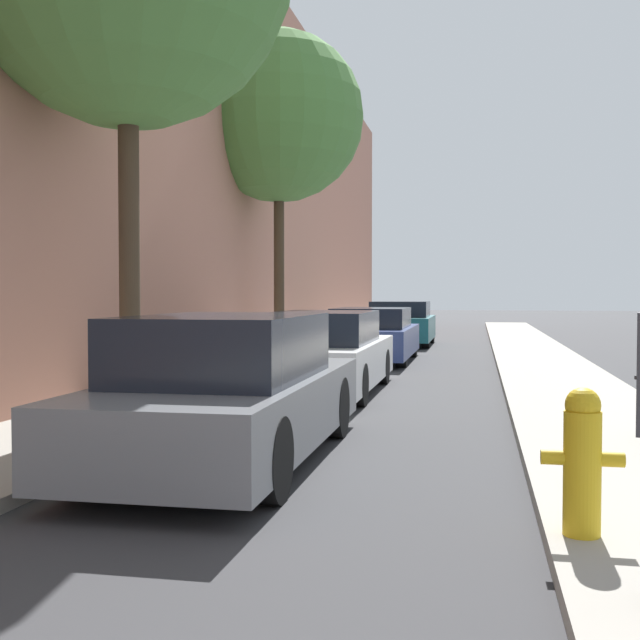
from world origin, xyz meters
TOP-DOWN VIEW (x-y plane):
  - ground_plane at (0.00, 16.00)m, footprint 120.00×120.00m
  - sidewalk_left at (-2.90, 16.00)m, footprint 2.00×52.00m
  - sidewalk_right at (2.90, 16.00)m, footprint 2.00×52.00m
  - building_facade_left at (-4.25, 16.00)m, footprint 0.70×52.00m
  - parked_car_grey at (-0.82, 7.97)m, footprint 1.74×4.59m
  - parked_car_white at (-0.91, 13.26)m, footprint 1.71×4.60m
  - parked_car_navy at (-0.92, 19.28)m, footprint 1.86×4.51m
  - parked_car_teal at (-0.81, 25.19)m, footprint 1.91×3.93m
  - street_tree_far at (-3.09, 18.94)m, footprint 3.97×3.97m
  - fire_hydrant at (2.11, 5.83)m, footprint 0.49×0.23m

SIDE VIEW (x-z plane):
  - ground_plane at x=0.00m, z-range 0.00..0.00m
  - sidewalk_left at x=-2.90m, z-range 0.00..0.12m
  - sidewalk_right at x=2.90m, z-range 0.00..0.12m
  - fire_hydrant at x=2.11m, z-range 0.13..1.04m
  - parked_car_navy at x=-0.92m, z-range -0.02..1.24m
  - parked_car_white at x=-0.91m, z-range -0.03..1.28m
  - parked_car_teal at x=-0.81m, z-range -0.02..1.33m
  - parked_car_grey at x=-0.82m, z-range -0.04..1.36m
  - building_facade_left at x=-4.25m, z-range 0.00..9.88m
  - street_tree_far at x=-3.09m, z-range 1.91..9.50m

